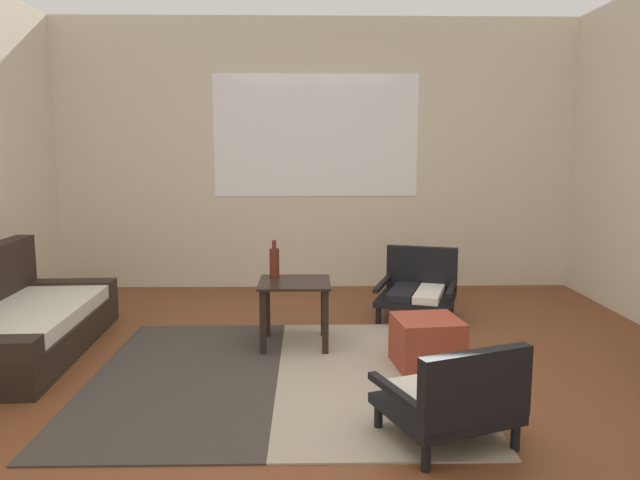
# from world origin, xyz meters

# --- Properties ---
(ground_plane) EXTENTS (7.80, 7.80, 0.00)m
(ground_plane) POSITION_xyz_m (0.00, 0.00, 0.00)
(ground_plane) COLOR brown
(far_wall_with_window) EXTENTS (5.60, 0.13, 2.70)m
(far_wall_with_window) POSITION_xyz_m (0.00, 3.06, 1.35)
(far_wall_with_window) COLOR beige
(far_wall_with_window) RESTS_ON ground
(area_rug) EXTENTS (2.30, 2.16, 0.01)m
(area_rug) POSITION_xyz_m (-0.27, 0.48, 0.01)
(area_rug) COLOR #38332D
(area_rug) RESTS_ON ground
(couch) EXTENTS (0.86, 1.77, 0.71)m
(couch) POSITION_xyz_m (-2.10, 0.95, 0.22)
(couch) COLOR black
(couch) RESTS_ON ground
(coffee_table) EXTENTS (0.51, 0.49, 0.47)m
(coffee_table) POSITION_xyz_m (-0.18, 1.09, 0.36)
(coffee_table) COLOR black
(coffee_table) RESTS_ON ground
(armchair_by_window) EXTENTS (0.79, 0.80, 0.56)m
(armchair_by_window) POSITION_xyz_m (0.86, 1.89, 0.24)
(armchair_by_window) COLOR black
(armchair_by_window) RESTS_ON ground
(armchair_striped_foreground) EXTENTS (0.72, 0.70, 0.52)m
(armchair_striped_foreground) POSITION_xyz_m (0.60, -0.43, 0.24)
(armchair_striped_foreground) COLOR black
(armchair_striped_foreground) RESTS_ON ground
(ottoman_orange) EXTENTS (0.45, 0.45, 0.33)m
(ottoman_orange) POSITION_xyz_m (0.68, 0.62, 0.16)
(ottoman_orange) COLOR #993D28
(ottoman_orange) RESTS_ON ground
(glass_bottle) EXTENTS (0.07, 0.07, 0.28)m
(glass_bottle) POSITION_xyz_m (-0.33, 1.22, 0.59)
(glass_bottle) COLOR #5B2319
(glass_bottle) RESTS_ON coffee_table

